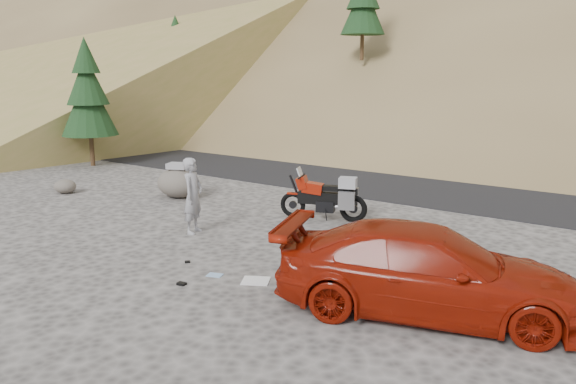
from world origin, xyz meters
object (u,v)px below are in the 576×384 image
object	(u,v)px
motorcycle	(327,198)
man	(194,232)
red_car	(425,312)
boulder	(178,182)

from	to	relation	value
motorcycle	man	distance (m)	3.49
red_car	man	bearing A→B (deg)	62.25
motorcycle	red_car	size ratio (longest dim) A/B	0.46
man	red_car	xyz separation A→B (m)	(6.21, -1.07, 0.00)
red_car	motorcycle	bearing A→B (deg)	29.52
motorcycle	man	world-z (taller)	motorcycle
motorcycle	boulder	bearing A→B (deg)	164.58
motorcycle	boulder	world-z (taller)	motorcycle
motorcycle	boulder	size ratio (longest dim) A/B	1.42
red_car	boulder	bearing A→B (deg)	51.28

